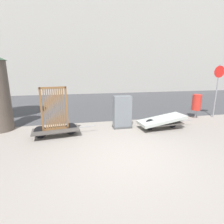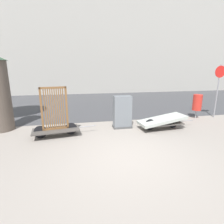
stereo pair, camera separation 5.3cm
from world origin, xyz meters
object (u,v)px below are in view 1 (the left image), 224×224
Objects in this scene: bike_cart_with_bedframe at (56,121)px; trash_bin at (197,102)px; sign_post at (218,84)px; bike_cart_with_mattress at (162,121)px; utility_cabinet at (122,113)px.

bike_cart_with_bedframe reaches higher than trash_bin.
sign_post is (1.07, -0.01, 0.93)m from trash_bin.
bike_cart_with_mattress is 1.85× the size of utility_cabinet.
trash_bin is 1.42m from sign_post.
bike_cart_with_mattress is at bearing -161.88° from sign_post.
utility_cabinet is 4.13m from trash_bin.
trash_bin is 0.46× the size of sign_post.
sign_post is at bearing -0.44° from trash_bin.
sign_post is (3.55, 1.16, 1.40)m from bike_cart_with_mattress.
sign_post is (7.84, 1.16, 1.16)m from bike_cart_with_bedframe.
trash_bin is at bearing 179.56° from sign_post.
bike_cart_with_bedframe is 4.29m from bike_cart_with_mattress.
bike_cart_with_bedframe is 0.95× the size of bike_cart_with_mattress.
utility_cabinet is at bearing 2.71° from bike_cart_with_bedframe.
sign_post reaches higher than bike_cart_with_mattress.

